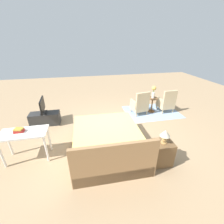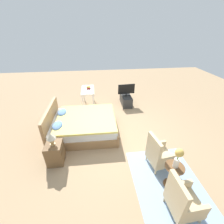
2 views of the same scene
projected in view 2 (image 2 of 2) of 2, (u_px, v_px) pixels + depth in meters
name	position (u px, v px, depth m)	size (l,w,h in m)	color
ground_plane	(112.00, 134.00, 4.90)	(16.00, 16.00, 0.00)	#A38460
floor_rug	(168.00, 184.00, 3.36)	(2.10, 1.50, 0.01)	#8EA8C6
bed	(83.00, 125.00, 4.85)	(1.75, 2.08, 0.96)	#997047
armchair_by_window_left	(182.00, 200.00, 2.68)	(0.57, 0.57, 0.92)	#CCB284
armchair_by_window_right	(159.00, 154.00, 3.63)	(0.62, 0.62, 0.92)	#CCB284
side_table	(173.00, 174.00, 3.18)	(0.40, 0.40, 0.59)	brown
flower_vase	(178.00, 156.00, 2.92)	(0.17, 0.17, 0.48)	silver
nightstand	(55.00, 153.00, 3.79)	(0.44, 0.41, 0.59)	brown
table_lamp	(51.00, 137.00, 3.53)	(0.22, 0.22, 0.33)	tan
tv_stand	(126.00, 100.00, 6.66)	(0.96, 0.40, 0.43)	#2D2D2D
tv_flatscreen	(126.00, 90.00, 6.42)	(0.22, 0.72, 0.50)	black
vanity_desk	(88.00, 92.00, 6.34)	(1.04, 0.52, 0.75)	silver
book_stack	(88.00, 88.00, 6.34)	(0.22, 0.17, 0.09)	#AD2823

